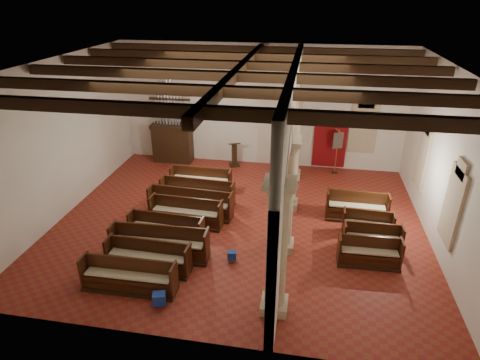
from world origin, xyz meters
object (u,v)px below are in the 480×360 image
processional_banner (336,158)px  nave_pew_0 (129,280)px  pipe_organ (172,136)px  lectern (234,156)px  aisle_pew_0 (369,256)px

processional_banner → nave_pew_0: size_ratio=0.78×
pipe_organ → lectern: 3.38m
aisle_pew_0 → lectern: bearing=127.4°
pipe_organ → aisle_pew_0: (9.15, -7.39, -1.04)m
processional_banner → nave_pew_0: processional_banner is taller
lectern → processional_banner: processional_banner is taller
lectern → nave_pew_0: bearing=-119.0°
processional_banner → aisle_pew_0: processional_banner is taller
pipe_organ → aisle_pew_0: size_ratio=2.16×
nave_pew_0 → pipe_organ: bearing=100.3°
processional_banner → aisle_pew_0: (0.81, -7.26, -0.45)m
processional_banner → lectern: bearing=157.8°
processional_banner → aisle_pew_0: size_ratio=1.12×
pipe_organ → processional_banner: 8.36m
lectern → nave_pew_0: (-1.36, -9.78, -0.21)m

